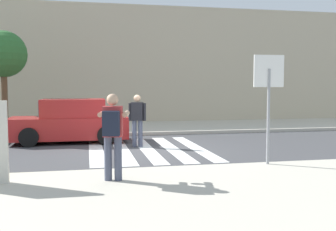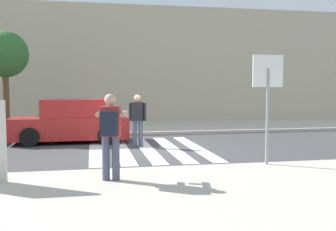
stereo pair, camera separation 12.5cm
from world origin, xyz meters
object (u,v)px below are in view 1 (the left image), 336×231
at_px(pedestrian_crossing, 137,118).
at_px(street_tree_west, 3,55).
at_px(photographer_with_backpack, 113,129).
at_px(stop_sign, 269,85).
at_px(parked_car_red, 71,122).

relative_size(pedestrian_crossing, street_tree_west, 0.43).
distance_m(photographer_with_backpack, pedestrian_crossing, 5.22).
bearing_deg(photographer_with_backpack, stop_sign, 14.06).
bearing_deg(stop_sign, parked_car_red, 130.26).
height_order(stop_sign, street_tree_west, street_tree_west).
xyz_separation_m(stop_sign, parked_car_red, (-4.83, 5.71, -1.32)).
distance_m(photographer_with_backpack, parked_car_red, 6.75).
height_order(stop_sign, pedestrian_crossing, stop_sign).
distance_m(photographer_with_backpack, street_tree_west, 9.71).
distance_m(pedestrian_crossing, street_tree_west, 6.44).
height_order(stop_sign, photographer_with_backpack, stop_sign).
bearing_deg(photographer_with_backpack, street_tree_west, 112.78).
relative_size(pedestrian_crossing, parked_car_red, 0.42).
bearing_deg(parked_car_red, street_tree_west, 141.02).
height_order(parked_car_red, street_tree_west, street_tree_west).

